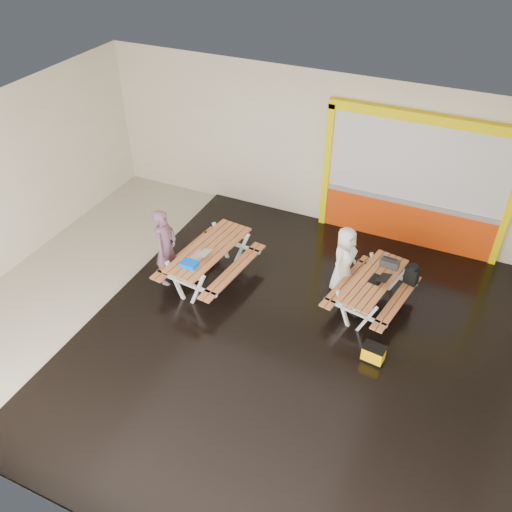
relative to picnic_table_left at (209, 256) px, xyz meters
The scene contains 14 objects.
room 1.82m from the picnic_table_left, 43.27° to the right, with size 10.02×8.02×3.52m.
deck 2.56m from the picnic_table_left, 23.12° to the right, with size 7.50×7.98×0.05m, color black.
kiosk 4.46m from the picnic_table_left, 42.39° to the left, with size 3.88×0.16×3.00m.
picnic_table_left is the anchor object (origin of this frame).
picnic_table_right 3.17m from the picnic_table_left, ahead, with size 1.53×2.00×0.72m.
person_left 0.86m from the picnic_table_left, 154.19° to the right, with size 0.59×0.39×1.63m, color #6B4659.
person_right 2.61m from the picnic_table_left, 18.10° to the left, with size 0.68×0.44×1.38m, color white.
laptop_left 0.38m from the picnic_table_left, 91.54° to the right, with size 0.36×0.33×0.14m.
laptop_right 3.27m from the picnic_table_left, ahead, with size 0.39×0.36×0.14m.
blue_pouch 0.69m from the picnic_table_left, 95.83° to the right, with size 0.31×0.22×0.09m, color blue.
toolbox 3.45m from the picnic_table_left, 16.81° to the left, with size 0.35×0.19×0.20m.
backpack 3.86m from the picnic_table_left, 15.25° to the left, with size 0.28×0.23×0.41m.
dark_case 2.94m from the picnic_table_left, ahead, with size 0.38×0.28×0.14m, color black.
fluke_bag 3.64m from the picnic_table_left, 12.50° to the right, with size 0.40×0.29×0.33m.
Camera 1 is at (3.26, -6.23, 6.92)m, focal length 37.52 mm.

